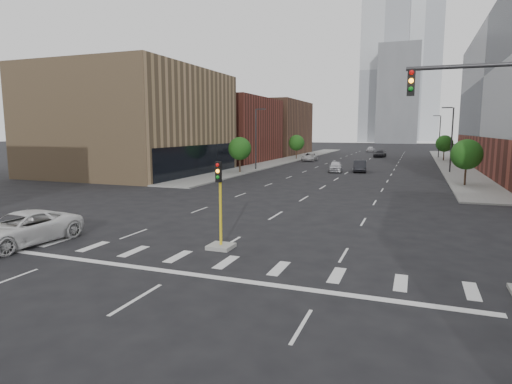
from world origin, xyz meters
The scene contains 23 objects.
ground centered at (0.00, 0.00, 0.00)m, with size 400.00×400.00×0.00m, color black.
sidewalk_left_far centered at (-15.00, 74.00, 0.07)m, with size 5.00×92.00×0.15m, color gray.
sidewalk_right_far centered at (15.00, 74.00, 0.07)m, with size 5.00×92.00×0.15m, color gray.
building_left_mid centered at (-27.50, 40.00, 7.00)m, with size 20.00×24.00×14.00m, color #9D7E59.
building_left_far_a centered at (-27.50, 66.00, 6.00)m, with size 20.00×22.00×12.00m, color brown.
building_left_far_b centered at (-27.50, 92.00, 6.50)m, with size 20.00×24.00×13.00m, color brown.
tower_left centered at (-8.00, 220.00, 35.00)m, with size 22.00×22.00×70.00m, color #B2B7BC.
tower_right centered at (10.00, 260.00, 40.00)m, with size 20.00×20.00×80.00m, color #B2B7BC.
tower_mid centered at (0.00, 200.00, 22.00)m, with size 18.00×18.00×44.00m, color slate.
median_traffic_signal centered at (0.00, 8.97, 0.97)m, with size 1.20×1.20×4.40m.
streetlight_right_a centered at (13.41, 55.00, 5.01)m, with size 1.60×0.22×9.07m.
streetlight_right_b centered at (13.41, 90.00, 5.01)m, with size 1.60×0.22×9.07m.
streetlight_left centered at (-13.41, 50.00, 5.01)m, with size 1.60×0.22×9.07m.
tree_left_near centered at (-14.00, 45.00, 3.39)m, with size 3.20×3.20×4.85m.
tree_left_far centered at (-14.00, 75.00, 3.39)m, with size 3.20×3.20×4.85m.
tree_right_near centered at (14.00, 40.00, 3.39)m, with size 3.20×3.20×4.85m.
tree_right_far centered at (14.00, 80.00, 3.39)m, with size 3.20×3.20×4.85m.
car_near_left centered at (-1.70, 51.17, 0.78)m, with size 1.83×4.55×1.55m, color silver.
car_mid_right centered at (1.50, 52.49, 0.83)m, with size 1.75×5.01×1.65m, color black.
car_far_left centered at (-10.50, 71.95, 0.78)m, with size 2.57×5.58×1.55m, color silver.
car_deep_right centered at (1.50, 88.28, 0.74)m, with size 2.07×5.08×1.48m, color black.
car_distant centered at (-2.85, 111.66, 0.77)m, with size 1.81×4.49×1.53m, color silver.
parked_minivan centered at (-10.00, 6.00, 0.85)m, with size 2.83×6.13×1.70m, color white.
Camera 1 is at (9.01, -10.01, 5.91)m, focal length 30.00 mm.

